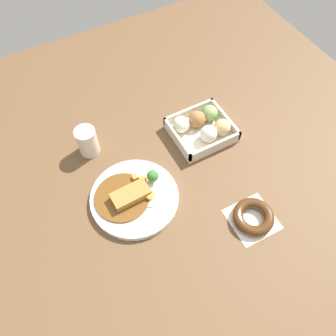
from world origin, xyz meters
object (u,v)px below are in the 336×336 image
Objects in this scene: curry_plate at (134,197)px; coffee_mug at (87,141)px; chocolate_ring_donut at (253,217)px; donut_box at (203,127)px.

curry_plate is 0.23m from coffee_mug.
chocolate_ring_donut is at bearing 125.34° from coffee_mug.
chocolate_ring_donut is at bearing 140.80° from curry_plate.
curry_plate is at bearing 21.33° from donut_box.
curry_plate reaches higher than chocolate_ring_donut.
donut_box is 1.96× the size of coffee_mug.
chocolate_ring_donut is (0.04, 0.33, -0.01)m from donut_box.
donut_box is (-0.30, -0.12, 0.01)m from curry_plate.
coffee_mug is at bearing -54.66° from chocolate_ring_donut.
curry_plate is 0.33m from chocolate_ring_donut.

